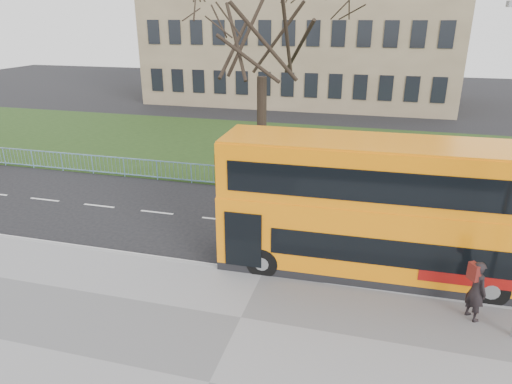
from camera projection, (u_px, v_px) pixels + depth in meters
ground at (273, 255)px, 17.07m from camera, size 120.00×120.00×0.00m
pavement at (209, 384)px, 10.96m from camera, size 80.00×10.50×0.12m
kerb at (263, 274)px, 15.65m from camera, size 80.00×0.20×0.14m
grass_verge at (322, 152)px, 29.95m from camera, size 80.00×15.40×0.08m
guard_railing at (303, 183)px, 22.83m from camera, size 40.00×0.12×1.10m
bare_tree at (262, 58)px, 24.57m from camera, size 8.67×8.67×12.39m
civic_building at (303, 31)px, 47.33m from camera, size 30.00×15.00×14.00m
yellow_bus at (387, 207)px, 14.97m from camera, size 11.09×2.89×4.62m
pedestrian at (476, 291)px, 12.97m from camera, size 0.73×0.80×1.84m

